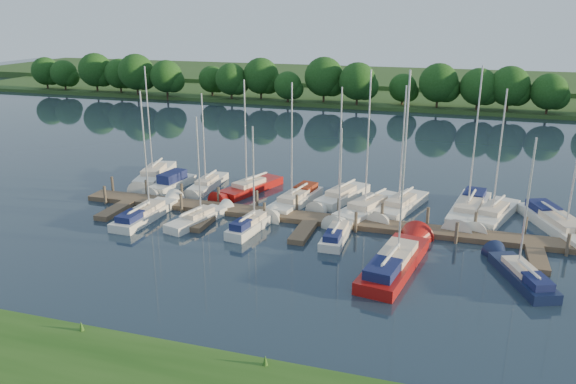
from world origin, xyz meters
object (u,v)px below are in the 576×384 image
(sailboat_n_0, at_px, (154,177))
(motorboat, at_px, (171,184))
(dock, at_px, (311,222))
(sailboat_n_5, at_px, (340,198))
(sailboat_s_2, at_px, (252,225))

(sailboat_n_0, bearing_deg, motorboat, 133.86)
(dock, distance_m, sailboat_n_5, 6.16)
(motorboat, xyz_separation_m, sailboat_s_2, (10.80, -7.45, -0.05))
(sailboat_n_0, height_order, motorboat, sailboat_n_0)
(sailboat_n_0, bearing_deg, sailboat_n_5, 164.90)
(sailboat_s_2, bearing_deg, motorboat, 154.29)
(dock, relative_size, sailboat_n_5, 3.89)
(sailboat_n_0, distance_m, sailboat_n_5, 18.77)
(sailboat_n_0, relative_size, sailboat_s_2, 1.38)
(motorboat, height_order, sailboat_s_2, sailboat_s_2)
(dock, height_order, sailboat_n_5, sailboat_n_5)
(sailboat_n_5, height_order, sailboat_s_2, sailboat_n_5)
(dock, xyz_separation_m, sailboat_n_5, (1.01, 6.07, 0.08))
(sailboat_n_5, bearing_deg, sailboat_s_2, 77.10)
(sailboat_n_5, relative_size, sailboat_s_2, 1.25)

